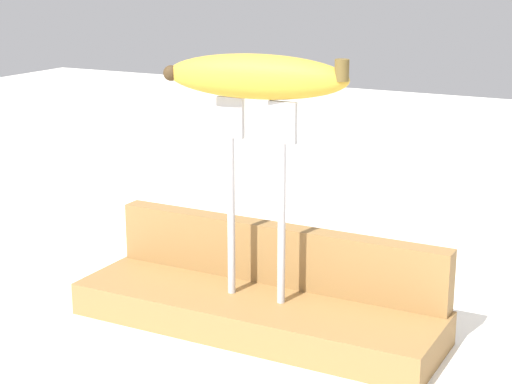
# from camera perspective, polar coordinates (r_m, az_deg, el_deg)

# --- Properties ---
(ground_plane) EXTENTS (3.00, 3.00, 0.00)m
(ground_plane) POSITION_cam_1_polar(r_m,az_deg,el_deg) (0.80, 0.00, -9.12)
(ground_plane) COLOR white
(wooden_board) EXTENTS (0.34, 0.11, 0.03)m
(wooden_board) POSITION_cam_1_polar(r_m,az_deg,el_deg) (0.79, 0.00, -8.10)
(wooden_board) COLOR olive
(wooden_board) RESTS_ON ground
(board_backstop) EXTENTS (0.34, 0.02, 0.06)m
(board_backstop) POSITION_cam_1_polar(r_m,az_deg,el_deg) (0.81, 1.41, -4.17)
(board_backstop) COLOR olive
(board_backstop) RESTS_ON wooden_board
(fork_stand_center) EXTENTS (0.08, 0.01, 0.18)m
(fork_stand_center) POSITION_cam_1_polar(r_m,az_deg,el_deg) (0.75, -0.10, 0.65)
(fork_stand_center) COLOR #B2B2B7
(fork_stand_center) RESTS_ON wooden_board
(banana_raised_center) EXTENTS (0.17, 0.06, 0.04)m
(banana_raised_center) POSITION_cam_1_polar(r_m,az_deg,el_deg) (0.73, -0.11, 7.72)
(banana_raised_center) COLOR gold
(banana_raised_center) RESTS_ON fork_stand_center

